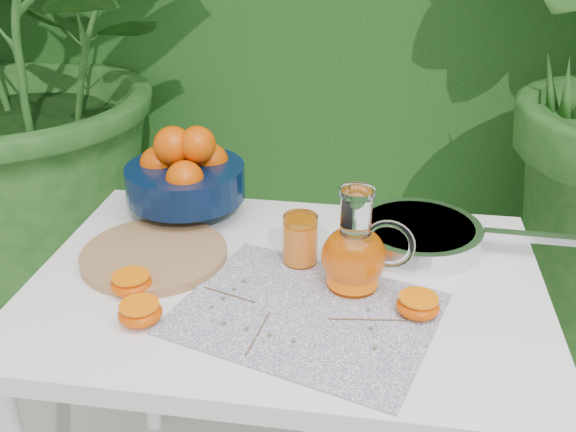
% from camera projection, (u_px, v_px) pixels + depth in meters
% --- Properties ---
extents(potted_plant_left, '(2.14, 2.14, 1.82)m').
position_uv_depth(potted_plant_left, '(21.00, 53.00, 2.32)').
color(potted_plant_left, '#1E531C').
rests_on(potted_plant_left, ground).
extents(white_table, '(1.00, 0.70, 0.75)m').
position_uv_depth(white_table, '(286.00, 313.00, 1.30)').
color(white_table, white).
rests_on(white_table, ground).
extents(placemat, '(0.53, 0.46, 0.00)m').
position_uv_depth(placemat, '(306.00, 313.00, 1.16)').
color(placemat, '#0B1440').
rests_on(placemat, white_table).
extents(cutting_board, '(0.32, 0.32, 0.02)m').
position_uv_depth(cutting_board, '(154.00, 255.00, 1.33)').
color(cutting_board, '#A38249').
rests_on(cutting_board, white_table).
extents(fruit_bowl, '(0.34, 0.34, 0.22)m').
position_uv_depth(fruit_bowl, '(185.00, 174.00, 1.48)').
color(fruit_bowl, black).
rests_on(fruit_bowl, white_table).
extents(juice_pitcher, '(0.18, 0.14, 0.20)m').
position_uv_depth(juice_pitcher, '(355.00, 254.00, 1.20)').
color(juice_pitcher, white).
rests_on(juice_pitcher, white_table).
extents(juice_tumbler, '(0.09, 0.09, 0.10)m').
position_uv_depth(juice_tumbler, '(300.00, 240.00, 1.29)').
color(juice_tumbler, white).
rests_on(juice_tumbler, white_table).
extents(saute_pan, '(0.48, 0.28, 0.05)m').
position_uv_depth(saute_pan, '(420.00, 234.00, 1.37)').
color(saute_pan, silver).
rests_on(saute_pan, white_table).
extents(orange_halves, '(0.63, 0.20, 0.04)m').
position_uv_depth(orange_halves, '(229.00, 300.00, 1.16)').
color(orange_halves, '#D54002').
rests_on(orange_halves, white_table).
extents(thyme_sprigs, '(0.39, 0.22, 0.01)m').
position_uv_depth(thyme_sprigs, '(288.00, 315.00, 1.14)').
color(thyme_sprigs, brown).
rests_on(thyme_sprigs, white_table).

